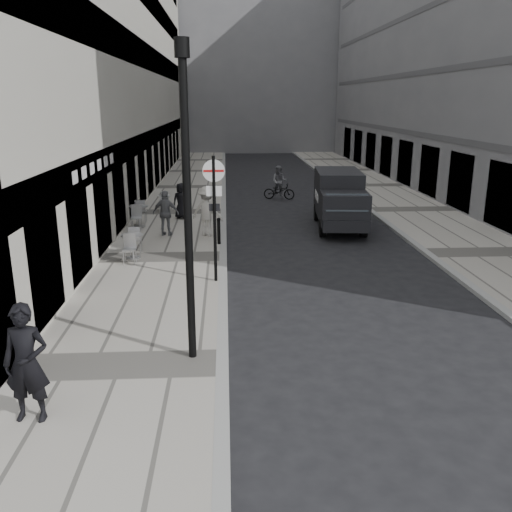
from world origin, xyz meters
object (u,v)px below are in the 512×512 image
at_px(panel_van, 339,197).
at_px(sign_post, 214,202).
at_px(walking_man, 26,363).
at_px(lamppost, 187,192).
at_px(cyclist, 279,186).

bearing_deg(panel_van, sign_post, -119.95).
distance_m(walking_man, lamppost, 4.03).
relative_size(sign_post, cyclist, 1.99).
bearing_deg(lamppost, cyclist, 79.13).
height_order(walking_man, cyclist, walking_man).
height_order(walking_man, panel_van, panel_van).
relative_size(sign_post, panel_van, 0.71).
height_order(sign_post, cyclist, sign_post).
bearing_deg(panel_van, lamppost, -109.22).
distance_m(panel_van, cyclist, 7.05).
xyz_separation_m(lamppost, cyclist, (3.59, 18.67, -2.79)).
height_order(sign_post, lamppost, lamppost).
xyz_separation_m(panel_van, cyclist, (-1.83, 6.78, -0.59)).
bearing_deg(cyclist, sign_post, -88.22).
distance_m(lamppost, cyclist, 19.22).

